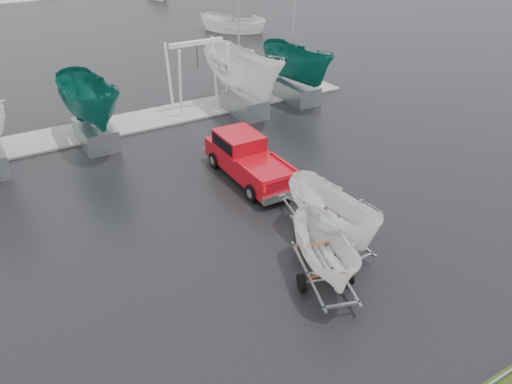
{
  "coord_description": "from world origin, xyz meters",
  "views": [
    {
      "loc": [
        -6.81,
        -13.4,
        10.83
      ],
      "look_at": [
        1.87,
        0.84,
        1.2
      ],
      "focal_mm": 35.0,
      "sensor_mm": 36.0,
      "label": 1
    }
  ],
  "objects_px": {
    "pickup_truck": "(246,157)",
    "boat_hoist": "(198,66)",
    "trailer_hitched": "(336,179)",
    "trailer_parked": "(328,220)"
  },
  "relations": [
    {
      "from": "boat_hoist",
      "to": "pickup_truck",
      "type": "bearing_deg",
      "value": -102.22
    },
    {
      "from": "trailer_parked",
      "to": "boat_hoist",
      "type": "relative_size",
      "value": 1.1
    },
    {
      "from": "trailer_parked",
      "to": "boat_hoist",
      "type": "xyz_separation_m",
      "value": [
        3.57,
        16.65,
        0.2
      ]
    },
    {
      "from": "trailer_parked",
      "to": "boat_hoist",
      "type": "height_order",
      "value": "trailer_parked"
    },
    {
      "from": "pickup_truck",
      "to": "boat_hoist",
      "type": "xyz_separation_m",
      "value": [
        1.92,
        8.86,
        1.7
      ]
    },
    {
      "from": "trailer_hitched",
      "to": "boat_hoist",
      "type": "height_order",
      "value": "trailer_hitched"
    },
    {
      "from": "trailer_hitched",
      "to": "trailer_parked",
      "type": "xyz_separation_m",
      "value": [
        -1.52,
        -1.51,
        -0.3
      ]
    },
    {
      "from": "trailer_parked",
      "to": "boat_hoist",
      "type": "distance_m",
      "value": 17.03
    },
    {
      "from": "pickup_truck",
      "to": "boat_hoist",
      "type": "distance_m",
      "value": 9.22
    },
    {
      "from": "trailer_hitched",
      "to": "trailer_parked",
      "type": "bearing_deg",
      "value": -133.76
    }
  ]
}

